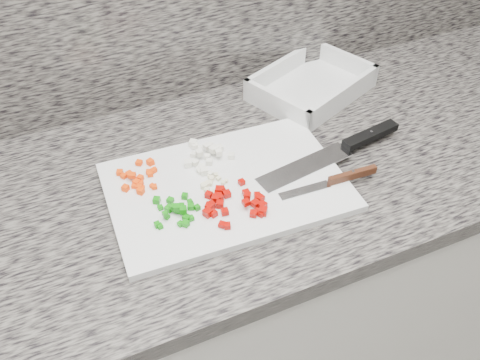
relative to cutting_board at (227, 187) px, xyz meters
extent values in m
cube|color=white|center=(-0.04, 0.05, -0.48)|extent=(3.92, 0.62, 0.86)
cube|color=#625E56|center=(-0.04, 0.05, -0.03)|extent=(3.96, 0.64, 0.04)
cube|color=white|center=(0.00, 0.00, 0.00)|extent=(0.47, 0.32, 0.02)
cube|color=#FF4105|center=(-0.14, 0.12, 0.01)|extent=(0.02, 0.02, 0.01)
cube|color=#FF4105|center=(-0.11, 0.11, 0.01)|extent=(0.01, 0.01, 0.01)
cube|color=#FF4105|center=(-0.16, 0.04, 0.01)|extent=(0.02, 0.02, 0.01)
cube|color=#FF4105|center=(-0.16, 0.05, 0.01)|extent=(0.02, 0.02, 0.01)
cube|color=#FF4105|center=(-0.12, 0.09, 0.01)|extent=(0.01, 0.01, 0.01)
cube|color=#FF4105|center=(-0.18, 0.06, 0.01)|extent=(0.02, 0.02, 0.01)
cube|color=#FF4105|center=(-0.12, 0.12, 0.01)|extent=(0.02, 0.02, 0.01)
cube|color=#FF4105|center=(-0.16, 0.07, 0.01)|extent=(0.02, 0.02, 0.01)
cube|color=#FF4105|center=(-0.17, 0.09, 0.02)|extent=(0.01, 0.01, 0.01)
cube|color=#FF4105|center=(-0.17, 0.10, 0.01)|extent=(0.01, 0.01, 0.01)
cube|color=#FF4105|center=(-0.13, 0.05, 0.01)|extent=(0.01, 0.01, 0.01)
cube|color=#FF4105|center=(-0.12, 0.09, 0.01)|extent=(0.01, 0.01, 0.01)
cube|color=#FF4105|center=(-0.18, 0.11, 0.01)|extent=(0.02, 0.02, 0.01)
cube|color=#FF4105|center=(-0.18, 0.10, 0.01)|extent=(0.01, 0.01, 0.01)
cube|color=#FF4105|center=(-0.17, 0.06, 0.01)|extent=(0.01, 0.01, 0.01)
cube|color=#FF4105|center=(-0.16, 0.08, 0.02)|extent=(0.02, 0.02, 0.01)
cube|color=#FF4105|center=(-0.15, 0.07, 0.01)|extent=(0.01, 0.01, 0.01)
cube|color=#FF4105|center=(-0.13, 0.08, 0.01)|extent=(0.01, 0.01, 0.01)
cube|color=#FF4105|center=(-0.16, 0.05, 0.01)|extent=(0.01, 0.01, 0.01)
cube|color=#FF4105|center=(-0.13, 0.09, 0.01)|extent=(0.01, 0.01, 0.01)
cube|color=#FF4105|center=(-0.15, 0.08, 0.01)|extent=(0.02, 0.02, 0.01)
cube|color=#FF4105|center=(-0.13, 0.04, 0.01)|extent=(0.01, 0.01, 0.01)
cube|color=#FF4105|center=(-0.15, 0.05, 0.01)|extent=(0.01, 0.01, 0.01)
cube|color=white|center=(-0.05, 0.08, 0.01)|extent=(0.02, 0.02, 0.01)
cube|color=white|center=(0.01, 0.09, 0.02)|extent=(0.02, 0.02, 0.01)
cube|color=white|center=(-0.02, 0.14, 0.01)|extent=(0.02, 0.02, 0.01)
cube|color=white|center=(0.01, 0.09, 0.02)|extent=(0.02, 0.02, 0.01)
cube|color=white|center=(0.03, 0.10, 0.01)|extent=(0.02, 0.02, 0.01)
cube|color=white|center=(-0.02, 0.09, 0.02)|extent=(0.01, 0.01, 0.01)
cube|color=white|center=(0.02, 0.08, 0.02)|extent=(0.01, 0.01, 0.01)
cube|color=white|center=(-0.01, 0.09, 0.01)|extent=(0.01, 0.01, 0.01)
cube|color=white|center=(-0.02, 0.13, 0.01)|extent=(0.01, 0.01, 0.01)
cube|color=white|center=(-0.04, 0.08, 0.01)|extent=(0.02, 0.02, 0.01)
cube|color=white|center=(0.01, 0.12, 0.01)|extent=(0.01, 0.01, 0.01)
cube|color=white|center=(-0.04, 0.05, 0.01)|extent=(0.01, 0.01, 0.01)
cube|color=white|center=(-0.02, 0.04, 0.01)|extent=(0.01, 0.01, 0.01)
cube|color=white|center=(-0.03, 0.10, 0.01)|extent=(0.02, 0.02, 0.01)
cube|color=white|center=(-0.03, 0.06, 0.01)|extent=(0.01, 0.01, 0.01)
cube|color=white|center=(-0.03, 0.04, 0.01)|extent=(0.02, 0.02, 0.01)
cube|color=white|center=(-0.01, 0.12, 0.01)|extent=(0.01, 0.01, 0.01)
cube|color=white|center=(0.00, 0.11, 0.02)|extent=(0.02, 0.02, 0.01)
cube|color=white|center=(-0.04, 0.06, 0.01)|extent=(0.01, 0.01, 0.01)
cube|color=white|center=(0.04, 0.07, 0.01)|extent=(0.02, 0.02, 0.01)
cube|color=white|center=(-0.05, 0.09, 0.01)|extent=(0.01, 0.01, 0.01)
cube|color=white|center=(-0.01, 0.07, 0.01)|extent=(0.02, 0.02, 0.01)
cube|color=#107F0B|center=(-0.11, -0.07, 0.01)|extent=(0.02, 0.02, 0.01)
cube|color=#107F0B|center=(-0.09, -0.04, 0.01)|extent=(0.02, 0.02, 0.01)
cube|color=#107F0B|center=(-0.09, 0.00, 0.01)|extent=(0.02, 0.02, 0.01)
cube|color=#107F0B|center=(-0.10, -0.05, 0.02)|extent=(0.02, 0.02, 0.01)
cube|color=#107F0B|center=(-0.10, -0.06, 0.01)|extent=(0.02, 0.02, 0.01)
cube|color=#107F0B|center=(-0.11, -0.07, 0.01)|extent=(0.01, 0.01, 0.01)
cube|color=#107F0B|center=(-0.08, -0.02, 0.01)|extent=(0.01, 0.01, 0.01)
cube|color=#107F0B|center=(-0.08, -0.04, 0.01)|extent=(0.01, 0.01, 0.01)
cube|color=#107F0B|center=(-0.12, 0.00, 0.01)|extent=(0.02, 0.02, 0.01)
cube|color=#107F0B|center=(-0.15, -0.06, 0.01)|extent=(0.01, 0.01, 0.01)
cube|color=#107F0B|center=(-0.14, 0.01, 0.01)|extent=(0.02, 0.02, 0.01)
cube|color=#107F0B|center=(-0.14, -0.01, 0.01)|extent=(0.01, 0.01, 0.01)
cube|color=#107F0B|center=(-0.14, -0.04, 0.02)|extent=(0.01, 0.01, 0.01)
cube|color=#107F0B|center=(-0.13, -0.04, 0.01)|extent=(0.01, 0.01, 0.01)
cube|color=#107F0B|center=(-0.16, -0.05, 0.01)|extent=(0.01, 0.01, 0.01)
cube|color=#107F0B|center=(-0.12, -0.07, 0.01)|extent=(0.01, 0.01, 0.01)
cube|color=#107F0B|center=(-0.12, -0.02, 0.01)|extent=(0.02, 0.02, 0.01)
cube|color=#107F0B|center=(-0.11, -0.03, 0.01)|extent=(0.02, 0.02, 0.01)
cube|color=#107F0B|center=(-0.10, -0.06, 0.01)|extent=(0.01, 0.01, 0.01)
cube|color=#107F0B|center=(-0.11, -0.03, 0.01)|extent=(0.01, 0.01, 0.01)
cube|color=#107F0B|center=(-0.10, -0.02, 0.01)|extent=(0.01, 0.01, 0.01)
cube|color=#107F0B|center=(-0.11, -0.04, 0.02)|extent=(0.02, 0.02, 0.01)
cube|color=#107F0B|center=(-0.12, -0.03, 0.02)|extent=(0.01, 0.01, 0.01)
cube|color=#A50702|center=(-0.02, -0.02, 0.01)|extent=(0.02, 0.02, 0.01)
cube|color=#A50702|center=(0.04, -0.07, 0.01)|extent=(0.02, 0.02, 0.01)
cube|color=#A50702|center=(0.04, -0.09, 0.01)|extent=(0.02, 0.02, 0.01)
cube|color=#A50702|center=(0.02, -0.04, 0.01)|extent=(0.01, 0.01, 0.01)
cube|color=#A50702|center=(-0.01, -0.03, 0.01)|extent=(0.01, 0.01, 0.01)
cube|color=#A50702|center=(0.03, -0.10, 0.01)|extent=(0.02, 0.02, 0.01)
cube|color=#A50702|center=(0.02, -0.10, 0.01)|extent=(0.01, 0.01, 0.01)
cube|color=#A50702|center=(-0.02, -0.02, 0.01)|extent=(0.01, 0.01, 0.01)
cube|color=#A50702|center=(0.01, -0.08, 0.02)|extent=(0.01, 0.01, 0.01)
cube|color=#A50702|center=(-0.04, -0.11, 0.01)|extent=(0.01, 0.01, 0.01)
cube|color=#A50702|center=(-0.03, -0.04, 0.01)|extent=(0.01, 0.01, 0.01)
cube|color=#A50702|center=(-0.05, -0.07, 0.01)|extent=(0.02, 0.02, 0.01)
cube|color=#A50702|center=(0.01, -0.10, 0.01)|extent=(0.02, 0.02, 0.01)
cube|color=#A50702|center=(0.04, -0.06, 0.01)|extent=(0.01, 0.01, 0.01)
cube|color=#A50702|center=(-0.05, -0.10, 0.01)|extent=(0.02, 0.02, 0.01)
cube|color=#A50702|center=(-0.03, -0.07, 0.01)|extent=(0.01, 0.01, 0.01)
cube|color=#A50702|center=(-0.06, -0.06, 0.01)|extent=(0.02, 0.02, 0.01)
cube|color=#A50702|center=(-0.03, -0.02, 0.01)|extent=(0.01, 0.01, 0.01)
cube|color=#A50702|center=(0.04, -0.06, 0.01)|extent=(0.01, 0.01, 0.01)
cube|color=#A50702|center=(0.02, -0.06, 0.02)|extent=(0.02, 0.02, 0.01)
cube|color=#A50702|center=(-0.05, -0.05, 0.01)|extent=(0.01, 0.01, 0.01)
cube|color=#A50702|center=(-0.04, -0.04, 0.01)|extent=(0.02, 0.02, 0.01)
cube|color=#A50702|center=(-0.06, -0.05, 0.01)|extent=(0.02, 0.02, 0.01)
cube|color=#A50702|center=(-0.03, -0.05, 0.01)|extent=(0.02, 0.02, 0.01)
cube|color=#A50702|center=(0.02, -0.10, 0.01)|extent=(0.01, 0.01, 0.01)
cube|color=#A50702|center=(-0.05, -0.02, 0.01)|extent=(0.02, 0.02, 0.01)
cube|color=#A50702|center=(0.03, -0.01, 0.01)|extent=(0.01, 0.01, 0.01)
cube|color=#A50702|center=(0.03, -0.08, 0.01)|extent=(0.02, 0.02, 0.01)
cube|color=#A50702|center=(0.04, -0.07, 0.01)|extent=(0.02, 0.02, 0.01)
cube|color=beige|center=(-0.02, 0.02, 0.01)|extent=(0.01, 0.01, 0.01)
cube|color=beige|center=(-0.01, 0.00, 0.01)|extent=(0.01, 0.01, 0.01)
cube|color=beige|center=(0.00, 0.00, 0.01)|extent=(0.01, 0.01, 0.01)
cube|color=beige|center=(-0.04, 0.01, 0.01)|extent=(0.01, 0.01, 0.01)
cube|color=beige|center=(-0.01, 0.03, 0.01)|extent=(0.01, 0.01, 0.01)
cube|color=beige|center=(-0.03, 0.01, 0.01)|extent=(0.01, 0.01, 0.01)
cube|color=beige|center=(-0.05, 0.01, 0.01)|extent=(0.01, 0.01, 0.01)
cube|color=beige|center=(-0.03, 0.01, 0.01)|extent=(0.01, 0.01, 0.01)
cube|color=beige|center=(-0.02, 0.02, 0.01)|extent=(0.01, 0.01, 0.01)
cube|color=beige|center=(-0.04, 0.00, 0.01)|extent=(0.01, 0.01, 0.01)
cube|color=beige|center=(-0.04, 0.01, 0.01)|extent=(0.01, 0.01, 0.01)
cube|color=beige|center=(-0.01, 0.02, 0.01)|extent=(0.01, 0.01, 0.01)
cube|color=beige|center=(-0.03, -0.02, 0.01)|extent=(0.01, 0.01, 0.01)
cube|color=beige|center=(-0.03, 0.01, 0.01)|extent=(0.01, 0.01, 0.01)
cube|color=beige|center=(-0.02, 0.03, 0.01)|extent=(0.01, 0.01, 0.01)
cube|color=silver|center=(0.16, -0.02, 0.01)|extent=(0.22, 0.08, 0.00)
cube|color=black|center=(0.34, 0.01, 0.02)|extent=(0.14, 0.05, 0.02)
cylinder|color=silver|center=(0.34, 0.01, 0.02)|extent=(0.01, 0.01, 0.00)
cube|color=silver|center=(0.13, -0.08, 0.01)|extent=(0.10, 0.03, 0.00)
cube|color=#441F11|center=(0.23, -0.08, 0.02)|extent=(0.10, 0.02, 0.02)
cylinder|color=silver|center=(0.23, -0.08, 0.02)|extent=(0.01, 0.01, 0.00)
cube|color=silver|center=(0.32, 0.23, 0.00)|extent=(0.33, 0.28, 0.01)
cube|color=silver|center=(0.28, 0.31, 0.03)|extent=(0.26, 0.12, 0.04)
cube|color=silver|center=(0.35, 0.15, 0.03)|extent=(0.26, 0.12, 0.04)
cube|color=silver|center=(0.44, 0.28, 0.03)|extent=(0.09, 0.19, 0.04)
cube|color=silver|center=(0.20, 0.18, 0.03)|extent=(0.09, 0.19, 0.04)
camera|label=1|loc=(-0.28, -0.70, 0.72)|focal=40.00mm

